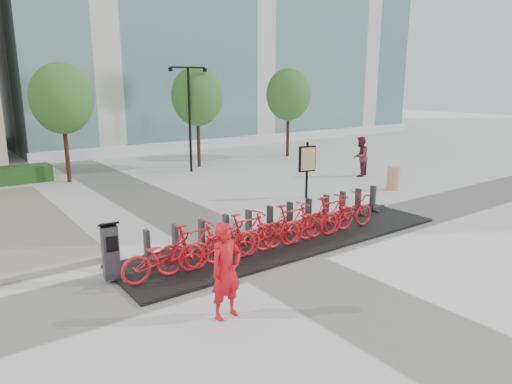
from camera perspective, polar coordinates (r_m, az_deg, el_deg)
ground at (r=11.61m, az=0.39°, el=-7.84°), size 120.00×120.00×0.00m
tree_1 at (r=21.28m, az=-23.12°, el=10.67°), size 2.60×2.60×5.10m
tree_2 at (r=23.66m, az=-7.36°, el=11.77°), size 2.60×2.60×5.10m
tree_3 at (r=27.07m, az=4.06°, el=12.02°), size 2.60×2.60×5.10m
streetlamp at (r=22.32m, az=-8.34°, el=10.48°), size 2.00×0.20×5.00m
dock_pad at (r=12.58m, az=4.36°, el=-5.98°), size 9.60×2.40×0.08m
dock_rail_posts at (r=12.81m, az=3.22°, el=-3.41°), size 8.02×0.50×0.85m
bike_0 at (r=10.12m, az=-11.45°, el=-7.80°), size 1.93×0.67×1.01m
bike_1 at (r=10.40m, az=-7.85°, el=-6.75°), size 1.87×0.53×1.13m
bike_2 at (r=10.75m, az=-4.45°, el=-6.29°), size 1.93×0.67×1.01m
bike_3 at (r=11.11m, az=-1.28°, el=-5.30°), size 1.87×0.53×1.13m
bike_4 at (r=11.53m, az=1.66°, el=-4.89°), size 1.93×0.67×1.01m
bike_5 at (r=11.95m, az=4.40°, el=-3.98°), size 1.87×0.53×1.13m
bike_6 at (r=12.43m, az=6.93°, el=-3.63°), size 1.93×0.67×1.01m
bike_7 at (r=12.90m, az=9.28°, el=-2.82°), size 1.87×0.53×1.13m
bike_8 at (r=13.42m, az=11.44°, el=-2.52°), size 1.93×0.67×1.01m
kiosk at (r=10.33m, az=-17.73°, el=-7.04°), size 0.44×0.38×1.31m
worker_red at (r=8.38m, az=-3.75°, el=-9.82°), size 0.69×0.48×1.80m
pedestrian at (r=21.74m, az=12.90°, el=4.36°), size 1.10×1.00×1.86m
construction_barrel at (r=19.30m, az=16.79°, el=1.66°), size 0.59×0.59×0.95m
map_sign at (r=17.07m, az=6.42°, el=3.84°), size 0.70×0.23×2.12m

